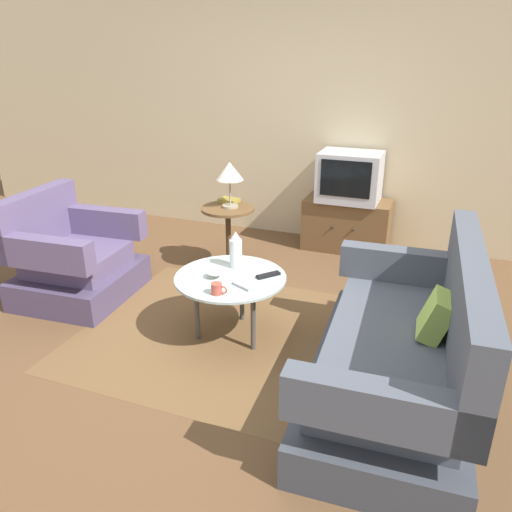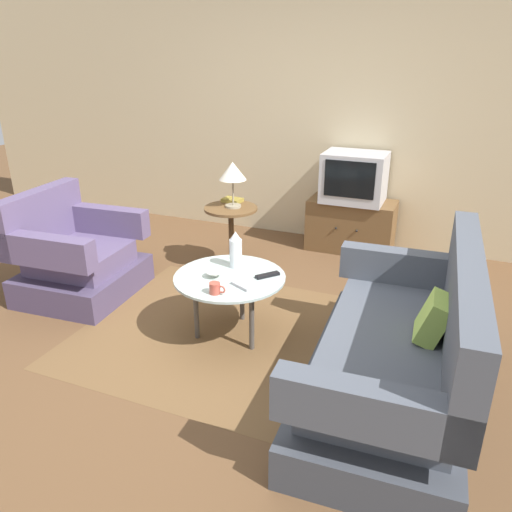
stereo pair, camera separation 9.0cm
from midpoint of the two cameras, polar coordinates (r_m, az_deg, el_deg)
ground_plane at (r=3.66m, az=-3.68°, el=-9.76°), size 16.00×16.00×0.00m
back_wall at (r=5.45m, az=7.78°, el=15.97°), size 9.00×0.12×2.70m
area_rug at (r=3.75m, az=-2.19°, el=-8.93°), size 2.17×1.84×0.00m
armchair at (r=4.48m, az=-19.39°, el=-0.33°), size 0.90×0.98×0.89m
couch at (r=3.07m, az=16.77°, el=-11.00°), size 0.94×1.79×0.96m
coffee_table at (r=3.54m, az=-2.30°, el=-2.92°), size 0.79×0.79×0.48m
side_table at (r=4.67m, az=-2.31°, el=3.57°), size 0.49×0.49×0.61m
tv_stand at (r=5.29m, az=11.27°, el=3.46°), size 0.87×0.45×0.53m
television at (r=5.13m, az=11.66°, el=8.80°), size 0.61×0.47×0.49m
table_lamp at (r=4.54m, az=-2.11°, el=9.52°), size 0.25×0.25×0.42m
vase at (r=3.62m, az=-1.63°, el=0.70°), size 0.09×0.09×0.28m
mug at (r=3.26m, az=-3.89°, el=-3.70°), size 0.11×0.07×0.08m
bowl at (r=3.50m, az=-4.02°, el=-2.11°), size 0.12×0.12×0.04m
tv_remote_dark at (r=3.51m, az=2.05°, el=-2.21°), size 0.15×0.17×0.02m
tv_remote_silver at (r=3.36m, az=-0.90°, el=-3.38°), size 0.17×0.12×0.02m
book at (r=4.78m, az=-2.19°, el=6.40°), size 0.19×0.15×0.03m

